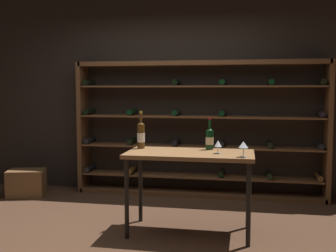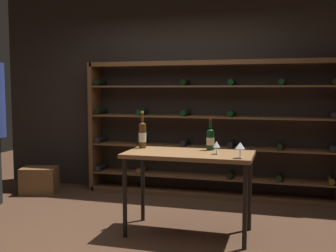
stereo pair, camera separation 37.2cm
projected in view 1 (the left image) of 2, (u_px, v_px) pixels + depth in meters
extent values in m
plane|color=#472D1E|center=(140.00, 236.00, 4.08)|extent=(9.76, 9.76, 0.00)
cube|color=black|center=(173.00, 90.00, 5.79)|extent=(5.61, 0.10, 2.91)
cube|color=brown|center=(83.00, 127.00, 5.87)|extent=(0.06, 0.32, 1.84)
cube|color=brown|center=(328.00, 131.00, 5.25)|extent=(0.06, 0.32, 1.84)
cube|color=brown|center=(199.00, 63.00, 5.48)|extent=(3.34, 0.32, 0.06)
cube|color=brown|center=(198.00, 193.00, 5.64)|extent=(3.34, 0.32, 0.06)
cube|color=brown|center=(198.00, 176.00, 5.62)|extent=(3.26, 0.32, 0.02)
cylinder|color=black|center=(90.00, 168.00, 5.90)|extent=(0.08, 0.30, 0.08)
cylinder|color=#4C3314|center=(132.00, 170.00, 5.79)|extent=(0.08, 0.30, 0.08)
cylinder|color=black|center=(221.00, 173.00, 5.56)|extent=(0.08, 0.30, 0.08)
cylinder|color=black|center=(269.00, 175.00, 5.44)|extent=(0.08, 0.30, 0.08)
cylinder|color=#4C3314|center=(318.00, 177.00, 5.33)|extent=(0.08, 0.30, 0.08)
cube|color=brown|center=(199.00, 147.00, 5.58)|extent=(3.26, 0.32, 0.02)
cylinder|color=black|center=(90.00, 140.00, 5.87)|extent=(0.08, 0.30, 0.08)
cylinder|color=black|center=(132.00, 141.00, 5.75)|extent=(0.08, 0.30, 0.08)
cylinder|color=black|center=(176.00, 142.00, 5.64)|extent=(0.08, 0.30, 0.08)
cylinder|color=black|center=(222.00, 143.00, 5.52)|extent=(0.08, 0.30, 0.08)
cylinder|color=black|center=(270.00, 144.00, 5.40)|extent=(0.08, 0.30, 0.08)
cylinder|color=black|center=(319.00, 146.00, 5.29)|extent=(0.08, 0.30, 0.08)
cube|color=brown|center=(199.00, 117.00, 5.55)|extent=(3.26, 0.32, 0.02)
cylinder|color=black|center=(89.00, 112.00, 5.83)|extent=(0.08, 0.30, 0.08)
cylinder|color=black|center=(132.00, 112.00, 5.72)|extent=(0.08, 0.30, 0.08)
cylinder|color=black|center=(176.00, 112.00, 5.60)|extent=(0.08, 0.30, 0.08)
cylinder|color=black|center=(222.00, 113.00, 5.48)|extent=(0.08, 0.30, 0.08)
cylinder|color=black|center=(321.00, 114.00, 5.25)|extent=(0.08, 0.30, 0.08)
cube|color=brown|center=(199.00, 86.00, 5.51)|extent=(3.26, 0.32, 0.02)
cylinder|color=black|center=(89.00, 83.00, 5.79)|extent=(0.08, 0.30, 0.08)
cylinder|color=black|center=(176.00, 82.00, 5.56)|extent=(0.08, 0.30, 0.08)
cylinder|color=black|center=(223.00, 82.00, 5.45)|extent=(0.08, 0.30, 0.08)
cylinder|color=black|center=(271.00, 82.00, 5.33)|extent=(0.08, 0.30, 0.08)
cylinder|color=black|center=(322.00, 82.00, 5.22)|extent=(0.08, 0.30, 0.08)
cube|color=brown|center=(190.00, 154.00, 4.10)|extent=(1.27, 0.63, 0.04)
cylinder|color=black|center=(127.00, 199.00, 3.98)|extent=(0.04, 0.04, 0.79)
cylinder|color=black|center=(249.00, 205.00, 3.77)|extent=(0.04, 0.04, 0.79)
cylinder|color=black|center=(140.00, 186.00, 4.51)|extent=(0.04, 0.04, 0.79)
cylinder|color=black|center=(248.00, 191.00, 4.29)|extent=(0.04, 0.04, 0.79)
cube|color=brown|center=(26.00, 183.00, 5.59)|extent=(0.55, 0.46, 0.36)
cylinder|color=black|center=(210.00, 140.00, 4.27)|extent=(0.08, 0.08, 0.20)
cone|color=black|center=(210.00, 129.00, 4.26)|extent=(0.08, 0.08, 0.03)
cylinder|color=black|center=(210.00, 124.00, 4.25)|extent=(0.03, 0.03, 0.09)
cylinder|color=maroon|center=(210.00, 119.00, 4.25)|extent=(0.03, 0.03, 0.02)
cylinder|color=#C6B28C|center=(210.00, 141.00, 4.27)|extent=(0.08, 0.08, 0.08)
cylinder|color=#4C3314|center=(141.00, 136.00, 4.35)|extent=(0.08, 0.08, 0.26)
cone|color=#4C3314|center=(141.00, 123.00, 4.34)|extent=(0.08, 0.08, 0.03)
cylinder|color=#4C3314|center=(141.00, 118.00, 4.33)|extent=(0.03, 0.03, 0.09)
cylinder|color=#B7932D|center=(141.00, 112.00, 4.33)|extent=(0.03, 0.03, 0.02)
cylinder|color=silver|center=(141.00, 137.00, 4.35)|extent=(0.08, 0.08, 0.10)
cylinder|color=silver|center=(243.00, 157.00, 3.79)|extent=(0.07, 0.07, 0.00)
cylinder|color=silver|center=(243.00, 152.00, 3.79)|extent=(0.01, 0.01, 0.08)
cone|color=silver|center=(243.00, 145.00, 3.78)|extent=(0.09, 0.09, 0.06)
cylinder|color=#590A14|center=(243.00, 146.00, 3.78)|extent=(0.05, 0.05, 0.02)
cylinder|color=silver|center=(218.00, 153.00, 4.00)|extent=(0.07, 0.07, 0.00)
cylinder|color=silver|center=(218.00, 150.00, 4.00)|extent=(0.01, 0.01, 0.06)
cone|color=silver|center=(218.00, 144.00, 4.00)|extent=(0.07, 0.07, 0.06)
cylinder|color=#590A14|center=(218.00, 145.00, 4.00)|extent=(0.04, 0.04, 0.02)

